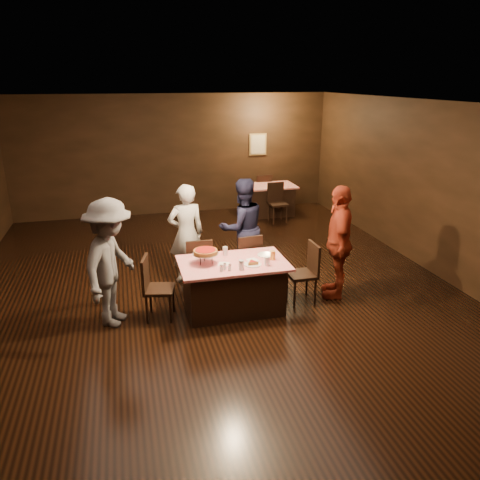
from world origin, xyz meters
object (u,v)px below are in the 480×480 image
object	(u,v)px
glass_front_left	(241,265)
glass_back	(225,251)
chair_back_near	(278,203)
glass_front_right	(267,261)
glass_amber	(273,255)
chair_end_right	(302,273)
diner_navy_hoodie	(242,228)
chair_far_right	(246,260)
diner_grey_knit	(111,263)
chair_end_left	(159,288)
pizza_stand	(205,252)
plate_empty	(265,255)
diner_red_shirt	(338,242)
chair_back_far	(262,191)
chair_far_left	(199,265)
back_table	(269,200)
diner_white_jacket	(186,234)
main_table	(233,286)

from	to	relation	value
glass_front_left	glass_back	size ratio (longest dim) A/B	1.00
chair_back_near	glass_front_right	xyz separation A→B (m)	(-1.68, -4.43, 0.37)
glass_front_left	glass_amber	size ratio (longest dim) A/B	1.00
chair_end_right	diner_navy_hoodie	size ratio (longest dim) A/B	0.54
chair_end_right	glass_back	xyz separation A→B (m)	(-1.15, 0.30, 0.37)
chair_far_right	diner_navy_hoodie	bearing A→B (deg)	-104.98
diner_grey_knit	chair_end_left	bearing A→B (deg)	-66.88
diner_navy_hoodie	pizza_stand	bearing A→B (deg)	43.63
plate_empty	diner_red_shirt	bearing A→B (deg)	-3.41
pizza_stand	chair_back_far	bearing A→B (deg)	65.06
glass_front_left	glass_amber	xyz separation A→B (m)	(0.55, 0.25, 0.00)
chair_far_left	diner_grey_knit	world-z (taller)	diner_grey_knit
chair_far_right	glass_front_left	distance (m)	1.17
diner_red_shirt	glass_front_left	xyz separation A→B (m)	(-1.68, -0.38, -0.07)
back_table	diner_grey_knit	size ratio (longest dim) A/B	0.71
chair_back_far	diner_white_jacket	bearing A→B (deg)	58.78
diner_white_jacket	diner_navy_hoodie	size ratio (longest dim) A/B	0.98
chair_back_near	plate_empty	world-z (taller)	chair_back_near
pizza_stand	diner_white_jacket	bearing A→B (deg)	95.61
diner_navy_hoodie	diner_grey_knit	size ratio (longest dim) A/B	0.95
chair_far_left	glass_amber	size ratio (longest dim) A/B	6.79
chair_end_right	diner_red_shirt	bearing A→B (deg)	96.63
back_table	glass_front_right	distance (m)	5.42
back_table	chair_back_far	distance (m)	0.61
diner_white_jacket	glass_front_left	world-z (taller)	diner_white_jacket
chair_back_far	diner_red_shirt	bearing A→B (deg)	86.53
diner_red_shirt	pizza_stand	world-z (taller)	diner_red_shirt
diner_red_shirt	diner_white_jacket	bearing A→B (deg)	-95.46
diner_white_jacket	chair_back_near	bearing A→B (deg)	-139.58
main_table	pizza_stand	world-z (taller)	pizza_stand
pizza_stand	chair_end_left	bearing A→B (deg)	-175.91
main_table	chair_back_near	bearing A→B (deg)	63.06
chair_far_left	chair_far_right	world-z (taller)	same
chair_back_near	diner_white_jacket	xyz separation A→B (m)	(-2.64, -2.94, 0.38)
diner_navy_hoodie	chair_back_far	bearing A→B (deg)	-122.18
chair_far_left	chair_end_right	xyz separation A→B (m)	(1.50, -0.75, 0.00)
back_table	diner_white_jacket	size ratio (longest dim) A/B	0.76
glass_front_right	diner_grey_knit	bearing A→B (deg)	172.99
glass_amber	main_table	bearing A→B (deg)	175.24
diner_navy_hoodie	glass_front_right	xyz separation A→B (m)	(-0.02, -1.51, -0.04)
back_table	chair_back_far	size ratio (longest dim) A/B	1.37
chair_end_right	plate_empty	bearing A→B (deg)	-105.83
main_table	glass_front_right	xyz separation A→B (m)	(0.45, -0.25, 0.46)
glass_amber	chair_end_right	bearing A→B (deg)	5.71
chair_back_near	glass_back	world-z (taller)	chair_back_near
diner_white_jacket	diner_navy_hoodie	world-z (taller)	diner_navy_hoodie
main_table	glass_front_left	distance (m)	0.55
main_table	chair_end_left	world-z (taller)	chair_end_left
chair_far_left	diner_red_shirt	xyz separation A→B (m)	(2.13, -0.67, 0.44)
back_table	chair_far_left	world-z (taller)	chair_far_left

